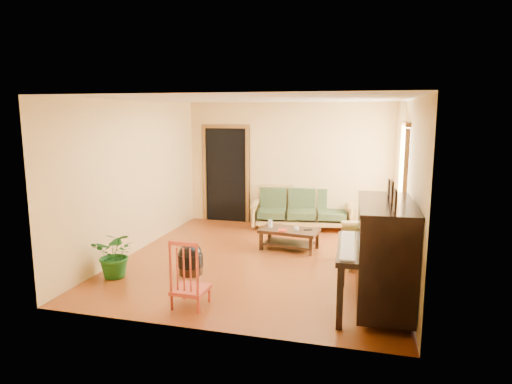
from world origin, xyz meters
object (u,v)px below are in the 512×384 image
(coffee_table, at_px, (289,239))
(piano, at_px, (384,256))
(ceramic_crock, at_px, (390,229))
(red_chair, at_px, (190,273))
(armchair, at_px, (367,237))
(sofa, at_px, (302,208))
(potted_plant, at_px, (116,254))
(footstool, at_px, (191,262))

(coffee_table, distance_m, piano, 2.69)
(ceramic_crock, bearing_deg, piano, -92.67)
(piano, xyz_separation_m, red_chair, (-2.32, -0.54, -0.23))
(armchair, xyz_separation_m, ceramic_crock, (0.40, 1.97, -0.34))
(sofa, xyz_separation_m, red_chair, (-0.72, -4.14, 0.01))
(potted_plant, bearing_deg, armchair, 22.98)
(sofa, bearing_deg, coffee_table, -97.81)
(coffee_table, height_order, armchair, armchair)
(footstool, bearing_deg, potted_plant, -158.00)
(coffee_table, relative_size, red_chair, 1.15)
(sofa, distance_m, potted_plant, 4.10)
(coffee_table, xyz_separation_m, armchair, (1.34, -0.50, 0.28))
(potted_plant, bearing_deg, piano, -1.95)
(armchair, relative_size, piano, 0.60)
(armchair, bearing_deg, potted_plant, -169.48)
(ceramic_crock, bearing_deg, armchair, -101.47)
(armchair, bearing_deg, piano, -94.35)
(sofa, relative_size, potted_plant, 2.87)
(footstool, bearing_deg, sofa, 69.13)
(sofa, relative_size, ceramic_crock, 8.84)
(armchair, bearing_deg, footstool, -169.10)
(red_chair, bearing_deg, armchair, 47.53)
(potted_plant, bearing_deg, footstool, 22.00)
(ceramic_crock, height_order, potted_plant, potted_plant)
(footstool, distance_m, potted_plant, 1.09)
(coffee_table, distance_m, ceramic_crock, 2.28)
(footstool, bearing_deg, coffee_table, 53.09)
(footstool, bearing_deg, red_chair, -66.97)
(ceramic_crock, bearing_deg, red_chair, -120.99)
(sofa, bearing_deg, ceramic_crock, -9.17)
(coffee_table, height_order, piano, piano)
(piano, height_order, footstool, piano)
(sofa, relative_size, red_chair, 2.30)
(sofa, distance_m, armchair, 2.40)
(red_chair, bearing_deg, sofa, 81.60)
(coffee_table, distance_m, armchair, 1.45)
(red_chair, relative_size, ceramic_crock, 3.84)
(armchair, distance_m, potted_plant, 3.84)
(coffee_table, xyz_separation_m, piano, (1.57, -2.13, 0.49))
(footstool, relative_size, potted_plant, 0.54)
(red_chair, height_order, ceramic_crock, red_chair)
(ceramic_crock, distance_m, potted_plant, 5.25)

